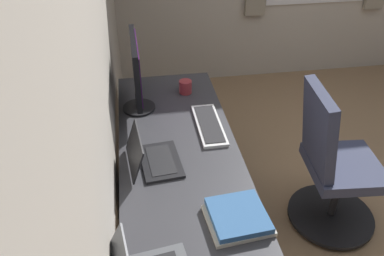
{
  "coord_description": "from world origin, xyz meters",
  "views": [
    {
      "loc": [
        -1.64,
        1.76,
        2.01
      ],
      "look_at": [
        -0.14,
        1.52,
        0.95
      ],
      "focal_mm": 36.45,
      "sensor_mm": 36.0,
      "label": 1
    }
  ],
  "objects_px": {
    "monitor_primary": "(136,71)",
    "book_stack_near": "(238,217)",
    "laptop_leftmost": "(150,157)",
    "office_chair": "(332,168)",
    "keyboard_main": "(209,125)",
    "coffee_mug": "(185,87)",
    "drawer_pedestal": "(179,217)"
  },
  "relations": [
    {
      "from": "keyboard_main",
      "to": "monitor_primary",
      "type": "bearing_deg",
      "value": 56.13
    },
    {
      "from": "book_stack_near",
      "to": "office_chair",
      "type": "bearing_deg",
      "value": -53.66
    },
    {
      "from": "keyboard_main",
      "to": "office_chair",
      "type": "height_order",
      "value": "office_chair"
    },
    {
      "from": "keyboard_main",
      "to": "office_chair",
      "type": "distance_m",
      "value": 0.81
    },
    {
      "from": "office_chair",
      "to": "laptop_leftmost",
      "type": "bearing_deg",
      "value": 96.1
    },
    {
      "from": "drawer_pedestal",
      "to": "laptop_leftmost",
      "type": "height_order",
      "value": "laptop_leftmost"
    },
    {
      "from": "monitor_primary",
      "to": "laptop_leftmost",
      "type": "height_order",
      "value": "monitor_primary"
    },
    {
      "from": "keyboard_main",
      "to": "book_stack_near",
      "type": "distance_m",
      "value": 0.72
    },
    {
      "from": "laptop_leftmost",
      "to": "office_chair",
      "type": "xyz_separation_m",
      "value": [
        0.12,
        -1.09,
        -0.32
      ]
    },
    {
      "from": "keyboard_main",
      "to": "office_chair",
      "type": "relative_size",
      "value": 0.43
    },
    {
      "from": "keyboard_main",
      "to": "drawer_pedestal",
      "type": "bearing_deg",
      "value": 144.41
    },
    {
      "from": "coffee_mug",
      "to": "office_chair",
      "type": "distance_m",
      "value": 1.05
    },
    {
      "from": "laptop_leftmost",
      "to": "coffee_mug",
      "type": "bearing_deg",
      "value": -21.74
    },
    {
      "from": "office_chair",
      "to": "book_stack_near",
      "type": "bearing_deg",
      "value": 126.34
    },
    {
      "from": "monitor_primary",
      "to": "book_stack_near",
      "type": "xyz_separation_m",
      "value": [
        -0.98,
        -0.37,
        -0.23
      ]
    },
    {
      "from": "keyboard_main",
      "to": "book_stack_near",
      "type": "xyz_separation_m",
      "value": [
        -0.72,
        0.02,
        0.01
      ]
    },
    {
      "from": "monitor_primary",
      "to": "laptop_leftmost",
      "type": "xyz_separation_m",
      "value": [
        -0.54,
        -0.03,
        -0.21
      ]
    },
    {
      "from": "book_stack_near",
      "to": "drawer_pedestal",
      "type": "bearing_deg",
      "value": 27.49
    },
    {
      "from": "drawer_pedestal",
      "to": "office_chair",
      "type": "relative_size",
      "value": 0.72
    },
    {
      "from": "laptop_leftmost",
      "to": "book_stack_near",
      "type": "height_order",
      "value": "laptop_leftmost"
    },
    {
      "from": "coffee_mug",
      "to": "monitor_primary",
      "type": "bearing_deg",
      "value": 116.28
    },
    {
      "from": "book_stack_near",
      "to": "office_chair",
      "type": "distance_m",
      "value": 0.98
    },
    {
      "from": "keyboard_main",
      "to": "coffee_mug",
      "type": "xyz_separation_m",
      "value": [
        0.41,
        0.08,
        0.03
      ]
    },
    {
      "from": "office_chair",
      "to": "keyboard_main",
      "type": "bearing_deg",
      "value": 77.25
    },
    {
      "from": "monitor_primary",
      "to": "office_chair",
      "type": "relative_size",
      "value": 0.5
    },
    {
      "from": "laptop_leftmost",
      "to": "coffee_mug",
      "type": "relative_size",
      "value": 2.58
    },
    {
      "from": "coffee_mug",
      "to": "office_chair",
      "type": "bearing_deg",
      "value": -125.4
    },
    {
      "from": "drawer_pedestal",
      "to": "book_stack_near",
      "type": "bearing_deg",
      "value": -152.51
    },
    {
      "from": "monitor_primary",
      "to": "office_chair",
      "type": "height_order",
      "value": "monitor_primary"
    },
    {
      "from": "keyboard_main",
      "to": "book_stack_near",
      "type": "height_order",
      "value": "book_stack_near"
    },
    {
      "from": "office_chair",
      "to": "drawer_pedestal",
      "type": "bearing_deg",
      "value": 98.78
    },
    {
      "from": "keyboard_main",
      "to": "office_chair",
      "type": "xyz_separation_m",
      "value": [
        -0.17,
        -0.74,
        -0.28
      ]
    }
  ]
}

